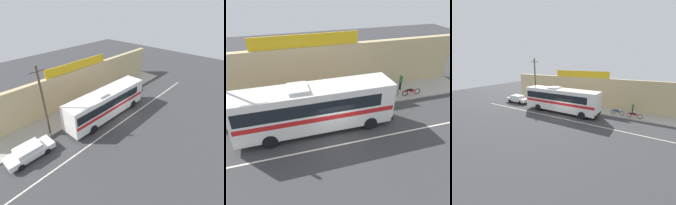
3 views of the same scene
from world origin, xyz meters
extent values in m
plane|color=#3A3A3D|center=(0.00, 0.00, 0.00)|extent=(70.00, 70.00, 0.00)
cube|color=#A8A399|center=(0.00, 5.20, 0.07)|extent=(30.00, 3.60, 0.14)
cube|color=tan|center=(0.00, 7.35, 2.40)|extent=(30.00, 0.70, 4.80)
cube|color=gold|center=(-0.68, 7.35, 5.35)|extent=(9.80, 0.12, 1.10)
cube|color=silver|center=(0.00, -0.80, 0.00)|extent=(30.00, 0.14, 0.01)
cube|color=white|center=(-1.19, 1.50, 1.99)|extent=(11.56, 2.48, 3.10)
cube|color=black|center=(-1.65, 1.50, 2.54)|extent=(10.17, 2.50, 0.96)
cube|color=red|center=(-1.19, 1.50, 1.69)|extent=(11.33, 2.50, 0.36)
cube|color=black|center=(4.56, 1.50, 2.44)|extent=(0.04, 2.23, 1.40)
cube|color=black|center=(4.55, 1.50, 0.62)|extent=(0.12, 2.48, 0.36)
cube|color=silver|center=(-2.35, 1.50, 3.66)|extent=(1.40, 1.74, 0.24)
cylinder|color=black|center=(2.74, 2.65, 0.52)|extent=(1.04, 0.32, 1.04)
cylinder|color=black|center=(2.74, 0.35, 0.52)|extent=(1.04, 0.32, 1.04)
cylinder|color=black|center=(-4.66, 2.65, 0.52)|extent=(1.04, 0.32, 1.04)
cylinder|color=black|center=(-4.66, 0.35, 0.52)|extent=(1.04, 0.32, 1.04)
cube|color=silver|center=(-11.08, 2.17, 0.61)|extent=(4.44, 1.74, 0.56)
cube|color=silver|center=(-11.18, 2.17, 1.13)|extent=(2.31, 1.56, 0.48)
cube|color=black|center=(-10.33, 2.17, 1.09)|extent=(0.21, 1.46, 0.34)
cylinder|color=black|center=(-9.79, 2.99, 0.31)|extent=(0.62, 0.20, 0.62)
cylinder|color=black|center=(-9.79, 1.35, 0.31)|extent=(0.62, 0.20, 0.62)
cylinder|color=black|center=(-12.37, 2.99, 0.31)|extent=(0.62, 0.20, 0.62)
cylinder|color=black|center=(-12.37, 1.35, 0.31)|extent=(0.62, 0.20, 0.62)
cylinder|color=brown|center=(-8.03, 3.76, 4.07)|extent=(0.22, 0.22, 7.86)
cylinder|color=brown|center=(-8.03, 3.76, 7.40)|extent=(1.60, 0.10, 0.10)
torus|color=black|center=(7.15, 4.20, 0.45)|extent=(0.62, 0.06, 0.62)
torus|color=black|center=(5.93, 4.20, 0.45)|extent=(0.62, 0.06, 0.62)
cylinder|color=silver|center=(7.07, 4.20, 0.75)|extent=(0.34, 0.04, 0.65)
cylinder|color=silver|center=(6.97, 4.20, 1.07)|extent=(0.03, 0.56, 0.03)
ellipsoid|color=#1E51B2|center=(6.60, 4.20, 0.63)|extent=(0.56, 0.22, 0.34)
cube|color=black|center=(6.32, 4.20, 0.75)|extent=(0.52, 0.20, 0.10)
ellipsoid|color=#1E51B2|center=(5.99, 4.20, 0.59)|extent=(0.36, 0.14, 0.16)
torus|color=black|center=(2.88, 4.22, 0.45)|extent=(0.62, 0.06, 0.62)
torus|color=black|center=(1.54, 4.22, 0.45)|extent=(0.62, 0.06, 0.62)
cylinder|color=silver|center=(2.80, 4.22, 0.75)|extent=(0.34, 0.04, 0.65)
cylinder|color=silver|center=(2.70, 4.22, 1.07)|extent=(0.03, 0.56, 0.03)
ellipsoid|color=#991E8C|center=(2.27, 4.22, 0.63)|extent=(0.56, 0.22, 0.34)
cube|color=black|center=(1.97, 4.22, 0.75)|extent=(0.52, 0.20, 0.10)
ellipsoid|color=#991E8C|center=(1.60, 4.22, 0.59)|extent=(0.36, 0.14, 0.16)
torus|color=black|center=(9.43, 4.03, 0.45)|extent=(0.62, 0.06, 0.62)
torus|color=black|center=(8.09, 4.03, 0.45)|extent=(0.62, 0.06, 0.62)
cylinder|color=silver|center=(9.35, 4.03, 0.75)|extent=(0.34, 0.04, 0.65)
cylinder|color=silver|center=(9.25, 4.03, 1.07)|extent=(0.03, 0.56, 0.03)
ellipsoid|color=red|center=(8.83, 4.03, 0.63)|extent=(0.56, 0.22, 0.34)
cube|color=black|center=(8.52, 4.03, 0.75)|extent=(0.52, 0.20, 0.10)
ellipsoid|color=red|center=(8.15, 4.03, 0.59)|extent=(0.36, 0.14, 0.16)
cylinder|color=black|center=(8.32, 5.47, 0.57)|extent=(0.13, 0.13, 0.85)
cylinder|color=black|center=(8.32, 5.29, 0.57)|extent=(0.13, 0.13, 0.85)
cylinder|color=#2D7A4C|center=(8.32, 5.38, 1.31)|extent=(0.30, 0.30, 0.64)
sphere|color=tan|center=(8.32, 5.38, 1.78)|extent=(0.23, 0.23, 0.23)
cylinder|color=#2D7A4C|center=(8.32, 5.58, 1.34)|extent=(0.08, 0.08, 0.59)
cylinder|color=#2D7A4C|center=(8.32, 5.18, 1.34)|extent=(0.08, 0.08, 0.59)
cylinder|color=black|center=(-1.20, 5.53, 0.55)|extent=(0.13, 0.13, 0.82)
cylinder|color=black|center=(-1.20, 5.35, 0.55)|extent=(0.13, 0.13, 0.82)
cylinder|color=white|center=(-1.20, 5.44, 1.27)|extent=(0.30, 0.30, 0.61)
sphere|color=#A37556|center=(-1.20, 5.44, 1.71)|extent=(0.22, 0.22, 0.22)
cylinder|color=white|center=(-1.20, 5.64, 1.30)|extent=(0.08, 0.08, 0.56)
cylinder|color=white|center=(-1.20, 5.24, 1.30)|extent=(0.08, 0.08, 0.56)
cylinder|color=brown|center=(-3.83, 4.92, 0.54)|extent=(0.13, 0.13, 0.80)
cylinder|color=brown|center=(-3.83, 4.74, 0.54)|extent=(0.13, 0.13, 0.80)
cylinder|color=#2D7A4C|center=(-3.83, 4.83, 1.24)|extent=(0.30, 0.30, 0.60)
sphere|color=tan|center=(-3.83, 4.83, 1.68)|extent=(0.22, 0.22, 0.22)
cylinder|color=#2D7A4C|center=(-3.83, 5.03, 1.27)|extent=(0.08, 0.08, 0.55)
cylinder|color=#2D7A4C|center=(-3.83, 4.63, 1.27)|extent=(0.08, 0.08, 0.55)
camera|label=1|loc=(-15.00, -11.77, 13.28)|focal=28.80mm
camera|label=2|loc=(-3.69, -12.25, 10.38)|focal=35.66mm
camera|label=3|loc=(10.41, -17.27, 7.46)|focal=24.44mm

